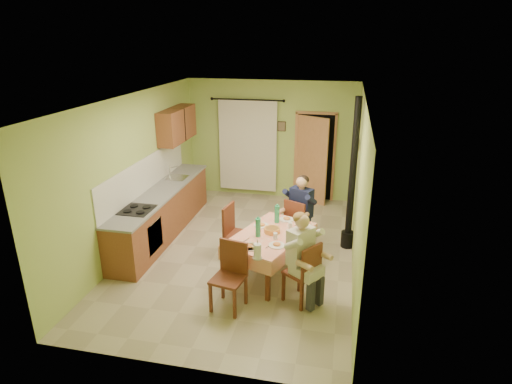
% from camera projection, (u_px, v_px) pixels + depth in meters
% --- Properties ---
extents(floor, '(4.00, 6.00, 0.01)m').
position_uv_depth(floor, '(242.00, 251.00, 7.90)').
color(floor, tan).
rests_on(floor, ground).
extents(room_shell, '(4.04, 6.04, 2.82)m').
position_uv_depth(room_shell, '(240.00, 156.00, 7.27)').
color(room_shell, '#A9C565').
rests_on(room_shell, ground).
extents(kitchen_run, '(0.64, 3.64, 1.56)m').
position_uv_depth(kitchen_run, '(162.00, 211.00, 8.44)').
color(kitchen_run, brown).
rests_on(kitchen_run, ground).
extents(upper_cabinets, '(0.35, 1.40, 0.70)m').
position_uv_depth(upper_cabinets, '(177.00, 125.00, 9.14)').
color(upper_cabinets, brown).
rests_on(upper_cabinets, room_shell).
extents(curtain, '(1.70, 0.07, 2.22)m').
position_uv_depth(curtain, '(248.00, 146.00, 10.23)').
color(curtain, black).
rests_on(curtain, ground).
extents(doorway, '(0.96, 0.44, 2.15)m').
position_uv_depth(doorway, '(313.00, 158.00, 9.98)').
color(doorway, black).
rests_on(doorway, ground).
extents(dining_table, '(1.42, 1.79, 0.76)m').
position_uv_depth(dining_table, '(270.00, 255.00, 6.99)').
color(dining_table, '#E9937A').
rests_on(dining_table, ground).
extents(tableware, '(0.67, 1.61, 0.33)m').
position_uv_depth(tableware, '(267.00, 233.00, 6.75)').
color(tableware, white).
rests_on(tableware, dining_table).
extents(chair_far, '(0.58, 0.58, 0.99)m').
position_uv_depth(chair_far, '(299.00, 234.00, 7.91)').
color(chair_far, '#602B1A').
rests_on(chair_far, ground).
extents(chair_near, '(0.52, 0.52, 1.00)m').
position_uv_depth(chair_near, '(229.00, 290.00, 6.18)').
color(chair_near, '#602B1A').
rests_on(chair_near, ground).
extents(chair_right, '(0.58, 0.58, 0.98)m').
position_uv_depth(chair_right, '(301.00, 284.00, 6.33)').
color(chair_right, '#602B1A').
rests_on(chair_right, ground).
extents(chair_left, '(0.52, 0.52, 1.02)m').
position_uv_depth(chair_left, '(239.00, 245.00, 7.51)').
color(chair_left, '#602B1A').
rests_on(chair_left, ground).
extents(man_far, '(0.65, 0.61, 1.39)m').
position_uv_depth(man_far, '(300.00, 205.00, 7.72)').
color(man_far, '#141938').
rests_on(man_far, chair_far).
extents(man_right, '(0.64, 0.65, 1.39)m').
position_uv_depth(man_right, '(302.00, 248.00, 6.14)').
color(man_right, beige).
rests_on(man_right, chair_right).
extents(stove_flue, '(0.24, 0.24, 2.80)m').
position_uv_depth(stove_flue, '(351.00, 196.00, 7.73)').
color(stove_flue, black).
rests_on(stove_flue, ground).
extents(picture_back, '(0.19, 0.03, 0.23)m').
position_uv_depth(picture_back, '(282.00, 126.00, 9.97)').
color(picture_back, black).
rests_on(picture_back, room_shell).
extents(picture_right, '(0.03, 0.31, 0.21)m').
position_uv_depth(picture_right, '(358.00, 144.00, 7.98)').
color(picture_right, brown).
rests_on(picture_right, room_shell).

